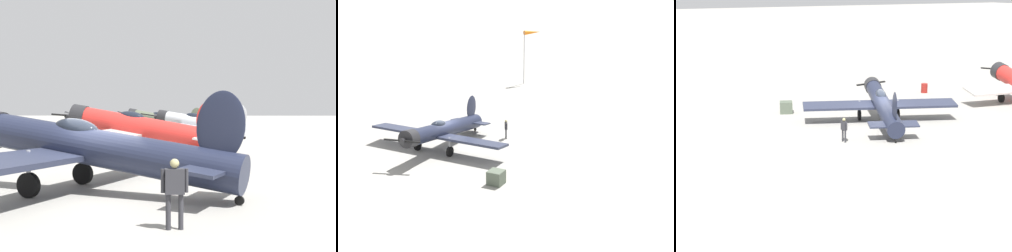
% 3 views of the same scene
% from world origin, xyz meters
% --- Properties ---
extents(ground_plane, '(400.00, 400.00, 0.00)m').
position_xyz_m(ground_plane, '(0.00, 0.00, 0.00)').
color(ground_plane, gray).
extents(airplane_foreground, '(10.08, 11.55, 3.43)m').
position_xyz_m(airplane_foreground, '(-0.47, 0.19, 1.53)').
color(airplane_foreground, '#1E2338').
rests_on(airplane_foreground, ground_plane).
extents(airplane_mid_apron, '(10.82, 10.91, 3.43)m').
position_xyz_m(airplane_mid_apron, '(-0.24, 14.92, 1.58)').
color(airplane_mid_apron, red).
rests_on(airplane_mid_apron, ground_plane).
extents(airplane_far_line, '(10.53, 12.67, 3.33)m').
position_xyz_m(airplane_far_line, '(3.85, 31.58, 1.46)').
color(airplane_far_line, '#B7BABF').
rests_on(airplane_far_line, ground_plane).
extents(airplane_outer_stand, '(11.48, 12.25, 3.39)m').
position_xyz_m(airplane_outer_stand, '(-0.43, 47.87, 1.35)').
color(airplane_outer_stand, '#4C5442').
rests_on(airplane_outer_stand, ground_plane).
extents(ground_crew_mechanic, '(0.64, 0.28, 1.65)m').
position_xyz_m(ground_crew_mechanic, '(2.52, -4.64, 1.00)').
color(ground_crew_mechanic, '#2D2D33').
rests_on(ground_crew_mechanic, ground_plane).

